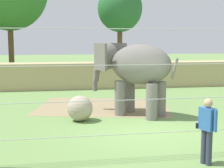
% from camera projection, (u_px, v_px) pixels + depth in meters
% --- Properties ---
extents(ground_plane, '(120.00, 120.00, 0.00)m').
position_uv_depth(ground_plane, '(148.00, 132.00, 11.13)').
color(ground_plane, '#6B8E4C').
extents(dirt_patch, '(6.83, 5.61, 0.01)m').
position_uv_depth(dirt_patch, '(103.00, 106.00, 15.46)').
color(dirt_patch, '#937F5B').
rests_on(dirt_patch, ground).
extents(embankment_wall, '(36.00, 1.80, 1.64)m').
position_uv_depth(embankment_wall, '(103.00, 75.00, 21.60)').
color(embankment_wall, tan).
rests_on(embankment_wall, ground).
extents(elephant, '(3.41, 3.31, 2.98)m').
position_uv_depth(elephant, '(134.00, 67.00, 13.53)').
color(elephant, slate).
rests_on(elephant, ground).
extents(enrichment_ball, '(0.98, 0.98, 0.98)m').
position_uv_depth(enrichment_ball, '(80.00, 108.00, 12.66)').
color(enrichment_ball, tan).
rests_on(enrichment_ball, ground).
extents(cable_fence, '(12.39, 0.25, 3.51)m').
position_uv_depth(cable_fence, '(173.00, 90.00, 8.74)').
color(cable_fence, brown).
rests_on(cable_fence, ground).
extents(zookeeper, '(0.37, 0.56, 1.67)m').
position_uv_depth(zookeeper, '(207.00, 128.00, 8.17)').
color(zookeeper, '#33384C').
rests_on(zookeeper, ground).
extents(tree_far_left, '(3.84, 3.84, 7.81)m').
position_uv_depth(tree_far_left, '(120.00, 9.00, 28.44)').
color(tree_far_left, brown).
rests_on(tree_far_left, ground).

